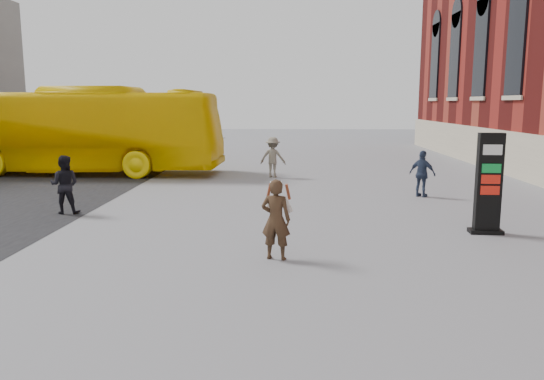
{
  "coord_description": "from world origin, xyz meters",
  "views": [
    {
      "loc": [
        0.44,
        -10.05,
        2.96
      ],
      "look_at": [
        0.08,
        0.74,
        1.17
      ],
      "focal_mm": 35.0,
      "sensor_mm": 36.0,
      "label": 1
    }
  ],
  "objects_px": {
    "pedestrian_b": "(273,157)",
    "pedestrian_a": "(65,185)",
    "pedestrian_c": "(422,174)",
    "bus": "(66,131)",
    "woman": "(276,218)",
    "info_pylon": "(489,184)"
  },
  "relations": [
    {
      "from": "bus",
      "to": "pedestrian_c",
      "type": "bearing_deg",
      "value": -109.05
    },
    {
      "from": "pedestrian_a",
      "to": "pedestrian_c",
      "type": "distance_m",
      "value": 10.63
    },
    {
      "from": "woman",
      "to": "pedestrian_b",
      "type": "height_order",
      "value": "pedestrian_b"
    },
    {
      "from": "pedestrian_a",
      "to": "bus",
      "type": "bearing_deg",
      "value": -73.35
    },
    {
      "from": "bus",
      "to": "woman",
      "type": "bearing_deg",
      "value": -141.14
    },
    {
      "from": "bus",
      "to": "pedestrian_b",
      "type": "distance_m",
      "value": 8.79
    },
    {
      "from": "pedestrian_a",
      "to": "pedestrian_b",
      "type": "height_order",
      "value": "pedestrian_b"
    },
    {
      "from": "woman",
      "to": "pedestrian_c",
      "type": "bearing_deg",
      "value": -111.42
    },
    {
      "from": "pedestrian_a",
      "to": "pedestrian_b",
      "type": "relative_size",
      "value": 0.98
    },
    {
      "from": "bus",
      "to": "pedestrian_a",
      "type": "height_order",
      "value": "bus"
    },
    {
      "from": "info_pylon",
      "to": "pedestrian_a",
      "type": "xyz_separation_m",
      "value": [
        -10.53,
        1.87,
        -0.36
      ]
    },
    {
      "from": "pedestrian_a",
      "to": "pedestrian_c",
      "type": "xyz_separation_m",
      "value": [
        10.23,
        2.88,
        -0.05
      ]
    },
    {
      "from": "pedestrian_b",
      "to": "pedestrian_a",
      "type": "bearing_deg",
      "value": 65.03
    },
    {
      "from": "woman",
      "to": "pedestrian_a",
      "type": "distance_m",
      "value": 7.05
    },
    {
      "from": "info_pylon",
      "to": "pedestrian_b",
      "type": "xyz_separation_m",
      "value": [
        -5.16,
        9.08,
        -0.34
      ]
    },
    {
      "from": "woman",
      "to": "pedestrian_c",
      "type": "relative_size",
      "value": 1.05
    },
    {
      "from": "info_pylon",
      "to": "woman",
      "type": "height_order",
      "value": "info_pylon"
    },
    {
      "from": "woman",
      "to": "bus",
      "type": "distance_m",
      "value": 15.2
    },
    {
      "from": "info_pylon",
      "to": "pedestrian_b",
      "type": "relative_size",
      "value": 1.43
    },
    {
      "from": "woman",
      "to": "pedestrian_c",
      "type": "distance_m",
      "value": 8.23
    },
    {
      "from": "info_pylon",
      "to": "bus",
      "type": "height_order",
      "value": "bus"
    },
    {
      "from": "pedestrian_b",
      "to": "pedestrian_c",
      "type": "height_order",
      "value": "pedestrian_b"
    }
  ]
}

